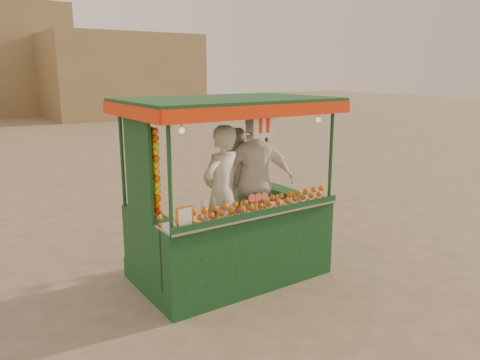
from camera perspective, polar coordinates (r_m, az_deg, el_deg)
ground at (r=6.78m, az=1.43°, el=-11.10°), size 90.00×90.00×0.00m
building_right at (r=30.90m, az=-14.39°, el=12.29°), size 9.00×6.00×5.00m
juice_cart at (r=6.26m, az=-1.39°, el=-5.36°), size 2.70×1.75×2.45m
vendor_left at (r=6.28m, az=-2.27°, el=-1.50°), size 0.77×0.62×1.82m
vendor_middle at (r=6.87m, az=-0.99°, el=-0.67°), size 0.90×0.73×1.71m
vendor_right at (r=6.64m, az=1.95°, el=-0.21°), size 1.22×0.85×1.93m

